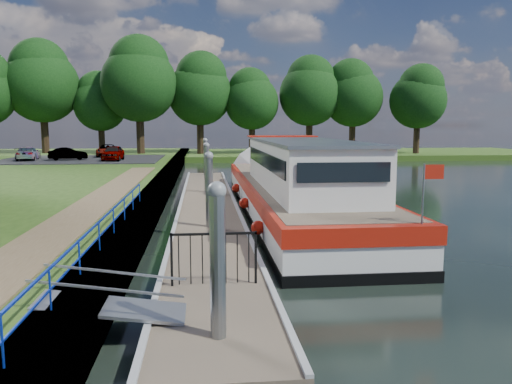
{
  "coord_description": "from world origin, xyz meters",
  "views": [
    {
      "loc": [
        -0.22,
        -8.25,
        3.81
      ],
      "look_at": [
        1.72,
        9.7,
        1.4
      ],
      "focal_mm": 35.0,
      "sensor_mm": 36.0,
      "label": 1
    }
  ],
  "objects": [
    {
      "name": "ground",
      "position": [
        0.0,
        0.0,
        0.0
      ],
      "size": [
        160.0,
        160.0,
        0.0
      ],
      "primitive_type": "plane",
      "color": "black",
      "rests_on": "ground"
    },
    {
      "name": "bank_edge",
      "position": [
        -2.55,
        15.0,
        0.39
      ],
      "size": [
        1.1,
        90.0,
        0.78
      ],
      "primitive_type": "cube",
      "color": "#473D2D",
      "rests_on": "ground"
    },
    {
      "name": "far_bank",
      "position": [
        12.0,
        52.0,
        0.3
      ],
      "size": [
        60.0,
        18.0,
        0.6
      ],
      "primitive_type": "cube",
      "color": "#294714",
      "rests_on": "ground"
    },
    {
      "name": "footpath",
      "position": [
        -4.4,
        8.0,
        0.8
      ],
      "size": [
        1.6,
        40.0,
        0.05
      ],
      "primitive_type": "cube",
      "color": "brown",
      "rests_on": "riverbank"
    },
    {
      "name": "carpark",
      "position": [
        -11.0,
        38.0,
        0.81
      ],
      "size": [
        14.0,
        12.0,
        0.06
      ],
      "primitive_type": "cube",
      "color": "black",
      "rests_on": "riverbank"
    },
    {
      "name": "blue_fence",
      "position": [
        -2.75,
        3.0,
        1.31
      ],
      "size": [
        0.04,
        18.04,
        0.72
      ],
      "color": "#0C2DBF",
      "rests_on": "riverbank"
    },
    {
      "name": "pontoon",
      "position": [
        0.0,
        13.0,
        0.18
      ],
      "size": [
        2.5,
        30.0,
        0.56
      ],
      "color": "brown",
      "rests_on": "ground"
    },
    {
      "name": "mooring_piles",
      "position": [
        0.0,
        13.0,
        1.28
      ],
      "size": [
        0.3,
        27.3,
        3.55
      ],
      "color": "gray",
      "rests_on": "ground"
    },
    {
      "name": "gangway",
      "position": [
        -1.85,
        0.5,
        0.63
      ],
      "size": [
        2.58,
        1.0,
        0.92
      ],
      "color": "#A5A8AD",
      "rests_on": "ground"
    },
    {
      "name": "gate_panel",
      "position": [
        -0.0,
        2.2,
        1.15
      ],
      "size": [
        1.85,
        0.05,
        1.15
      ],
      "color": "black",
      "rests_on": "ground"
    },
    {
      "name": "barge",
      "position": [
        3.6,
        13.34,
        1.09
      ],
      "size": [
        4.36,
        21.15,
        4.78
      ],
      "color": "black",
      "rests_on": "ground"
    },
    {
      "name": "horizon_trees",
      "position": [
        -1.61,
        48.68,
        7.95
      ],
      "size": [
        54.38,
        10.03,
        12.87
      ],
      "color": "#332316",
      "rests_on": "ground"
    },
    {
      "name": "car_a",
      "position": [
        -7.84,
        35.73,
        1.48
      ],
      "size": [
        1.55,
        3.8,
        1.29
      ],
      "primitive_type": "imported",
      "rotation": [
        0.0,
        0.0,
        -0.01
      ],
      "color": "#999999",
      "rests_on": "carpark"
    },
    {
      "name": "car_b",
      "position": [
        -11.83,
        36.6,
        1.37
      ],
      "size": [
        3.44,
        1.89,
        1.07
      ],
      "primitive_type": "imported",
      "rotation": [
        0.0,
        0.0,
        1.81
      ],
      "color": "#999999",
      "rests_on": "carpark"
    },
    {
      "name": "car_c",
      "position": [
        -15.29,
        36.96,
        1.41
      ],
      "size": [
        2.2,
        4.15,
        1.14
      ],
      "primitive_type": "imported",
      "rotation": [
        0.0,
        0.0,
        3.3
      ],
      "color": "#999999",
      "rests_on": "carpark"
    },
    {
      "name": "car_d",
      "position": [
        -9.32,
        41.31,
        1.42
      ],
      "size": [
        2.38,
        4.37,
        1.16
      ],
      "primitive_type": "imported",
      "rotation": [
        0.0,
        0.0,
        0.11
      ],
      "color": "#999999",
      "rests_on": "carpark"
    }
  ]
}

